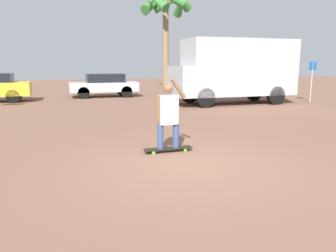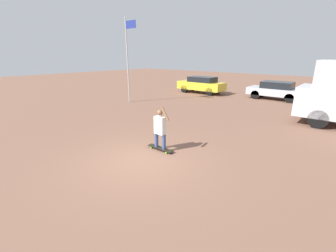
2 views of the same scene
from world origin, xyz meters
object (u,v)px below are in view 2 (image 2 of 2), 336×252
object	(u,v)px
skateboard	(160,148)
person_skateboarder	(160,127)
parked_car_silver	(276,90)
parked_car_yellow	(201,84)
flagpole	(128,55)

from	to	relation	value
skateboard	person_skateboarder	world-z (taller)	person_skateboarder
parked_car_silver	parked_car_yellow	bearing A→B (deg)	-170.10
parked_car_silver	parked_car_yellow	size ratio (longest dim) A/B	0.93
person_skateboarder	flagpole	xyz separation A→B (m)	(-7.80, 5.33, 2.50)
parked_car_yellow	flagpole	bearing A→B (deg)	-104.88
skateboard	parked_car_yellow	bearing A→B (deg)	115.61
parked_car_silver	parked_car_yellow	xyz separation A→B (m)	(-6.22, -1.08, 0.05)
person_skateboarder	flagpole	bearing A→B (deg)	145.65
skateboard	parked_car_yellow	world-z (taller)	parked_car_yellow
person_skateboarder	parked_car_yellow	distance (m)	13.71
person_skateboarder	parked_car_silver	distance (m)	13.45
person_skateboarder	parked_car_yellow	bearing A→B (deg)	115.61
parked_car_silver	flagpole	distance (m)	11.76
person_skateboarder	parked_car_yellow	xyz separation A→B (m)	(-5.93, 12.36, -0.09)
skateboard	person_skateboarder	xyz separation A→B (m)	(-0.00, 0.00, 0.82)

